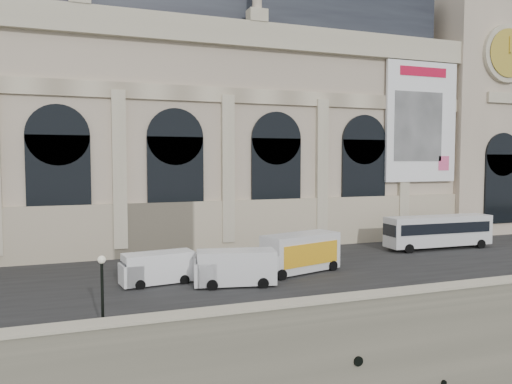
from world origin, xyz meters
The scene contains 10 objects.
quay centered at (0.00, 35.00, 3.00)m, with size 160.00×70.00×6.00m, color gray.
street centered at (0.00, 14.00, 6.03)m, with size 160.00×24.00×0.06m, color #2D2D2D.
parapet centered at (0.00, 0.60, 6.62)m, with size 160.00×1.40×1.21m.
museum centered at (-5.98, 30.86, 19.72)m, with size 69.00×18.70×29.10m.
clock_pavilion centered at (34.00, 27.93, 23.42)m, with size 13.00×14.72×36.70m.
bus_right centered at (21.10, 16.20, 7.86)m, with size 11.36×2.90×3.33m.
van_b centered at (-2.54, 9.40, 7.30)m, with size 6.02×3.23×2.54m.
van_c centered at (-7.57, 11.66, 7.17)m, with size 5.37×2.65×2.30m.
box_truck centered at (3.49, 11.49, 7.54)m, with size 7.99×4.48×3.07m.
lamp_left centered at (-11.55, 2.62, 8.00)m, with size 0.41×0.41×4.02m.
Camera 1 is at (-12.78, -23.72, 14.92)m, focal length 35.00 mm.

